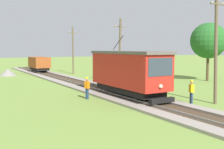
{
  "coord_description": "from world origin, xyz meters",
  "views": [
    {
      "loc": [
        -12.15,
        1.2,
        4.02
      ],
      "look_at": [
        0.39,
        23.17,
        1.64
      ],
      "focal_mm": 44.4,
      "sensor_mm": 36.0,
      "label": 1
    }
  ],
  "objects_px": {
    "utility_pole_mid": "(120,51)",
    "track_worker": "(191,91)",
    "red_tram": "(128,71)",
    "second_worker": "(87,87)",
    "freight_car": "(39,64)",
    "utility_pole_near_tram": "(216,46)",
    "tree_left_far": "(208,41)",
    "utility_pole_far": "(73,50)",
    "gravel_pile": "(8,72)"
  },
  "relations": [
    {
      "from": "utility_pole_near_tram",
      "to": "utility_pole_far",
      "type": "relative_size",
      "value": 1.09
    },
    {
      "from": "utility_pole_near_tram",
      "to": "utility_pole_far",
      "type": "bearing_deg",
      "value": 90.0
    },
    {
      "from": "gravel_pile",
      "to": "track_worker",
      "type": "bearing_deg",
      "value": -74.55
    },
    {
      "from": "red_tram",
      "to": "utility_pole_mid",
      "type": "distance_m",
      "value": 9.52
    },
    {
      "from": "freight_car",
      "to": "utility_pole_near_tram",
      "type": "bearing_deg",
      "value": -82.38
    },
    {
      "from": "utility_pole_far",
      "to": "second_worker",
      "type": "bearing_deg",
      "value": -109.01
    },
    {
      "from": "utility_pole_near_tram",
      "to": "tree_left_far",
      "type": "relative_size",
      "value": 1.13
    },
    {
      "from": "utility_pole_near_tram",
      "to": "track_worker",
      "type": "height_order",
      "value": "utility_pole_near_tram"
    },
    {
      "from": "utility_pole_mid",
      "to": "red_tram",
      "type": "bearing_deg",
      "value": -116.99
    },
    {
      "from": "red_tram",
      "to": "gravel_pile",
      "type": "relative_size",
      "value": 3.31
    },
    {
      "from": "gravel_pile",
      "to": "second_worker",
      "type": "relative_size",
      "value": 1.45
    },
    {
      "from": "utility_pole_mid",
      "to": "track_worker",
      "type": "bearing_deg",
      "value": -97.29
    },
    {
      "from": "utility_pole_near_tram",
      "to": "gravel_pile",
      "type": "distance_m",
      "value": 31.22
    },
    {
      "from": "freight_car",
      "to": "utility_pole_mid",
      "type": "relative_size",
      "value": 0.7
    },
    {
      "from": "utility_pole_near_tram",
      "to": "utility_pole_far",
      "type": "height_order",
      "value": "utility_pole_near_tram"
    },
    {
      "from": "freight_car",
      "to": "utility_pole_mid",
      "type": "height_order",
      "value": "utility_pole_mid"
    },
    {
      "from": "tree_left_far",
      "to": "red_tram",
      "type": "bearing_deg",
      "value": -160.78
    },
    {
      "from": "utility_pole_near_tram",
      "to": "track_worker",
      "type": "relative_size",
      "value": 4.57
    },
    {
      "from": "utility_pole_far",
      "to": "second_worker",
      "type": "xyz_separation_m",
      "value": [
        -7.34,
        -21.3,
        -2.84
      ]
    },
    {
      "from": "freight_car",
      "to": "utility_pole_far",
      "type": "distance_m",
      "value": 6.47
    },
    {
      "from": "red_tram",
      "to": "second_worker",
      "type": "height_order",
      "value": "red_tram"
    },
    {
      "from": "second_worker",
      "to": "utility_pole_mid",
      "type": "bearing_deg",
      "value": 24.87
    },
    {
      "from": "utility_pole_near_tram",
      "to": "utility_pole_far",
      "type": "xyz_separation_m",
      "value": [
        -0.0,
        27.56,
        -0.34
      ]
    },
    {
      "from": "utility_pole_mid",
      "to": "gravel_pile",
      "type": "distance_m",
      "value": 19.06
    },
    {
      "from": "freight_car",
      "to": "track_worker",
      "type": "relative_size",
      "value": 2.91
    },
    {
      "from": "utility_pole_near_tram",
      "to": "second_worker",
      "type": "distance_m",
      "value": 10.15
    },
    {
      "from": "utility_pole_far",
      "to": "tree_left_far",
      "type": "bearing_deg",
      "value": -57.62
    },
    {
      "from": "utility_pole_far",
      "to": "track_worker",
      "type": "distance_m",
      "value": 27.07
    },
    {
      "from": "tree_left_far",
      "to": "utility_pole_far",
      "type": "bearing_deg",
      "value": 122.38
    },
    {
      "from": "second_worker",
      "to": "tree_left_far",
      "type": "height_order",
      "value": "tree_left_far"
    },
    {
      "from": "red_tram",
      "to": "freight_car",
      "type": "distance_m",
      "value": 26.9
    },
    {
      "from": "track_worker",
      "to": "tree_left_far",
      "type": "distance_m",
      "value": 16.32
    },
    {
      "from": "utility_pole_mid",
      "to": "utility_pole_far",
      "type": "height_order",
      "value": "utility_pole_far"
    },
    {
      "from": "second_worker",
      "to": "utility_pole_near_tram",
      "type": "bearing_deg",
      "value": -59.54
    },
    {
      "from": "utility_pole_near_tram",
      "to": "second_worker",
      "type": "relative_size",
      "value": 4.57
    },
    {
      "from": "freight_car",
      "to": "second_worker",
      "type": "height_order",
      "value": "freight_car"
    },
    {
      "from": "red_tram",
      "to": "track_worker",
      "type": "bearing_deg",
      "value": -58.38
    },
    {
      "from": "utility_pole_mid",
      "to": "track_worker",
      "type": "xyz_separation_m",
      "value": [
        -1.62,
        -12.65,
        -2.8
      ]
    },
    {
      "from": "utility_pole_far",
      "to": "track_worker",
      "type": "height_order",
      "value": "utility_pole_far"
    },
    {
      "from": "utility_pole_near_tram",
      "to": "track_worker",
      "type": "bearing_deg",
      "value": 157.16
    },
    {
      "from": "gravel_pile",
      "to": "tree_left_far",
      "type": "bearing_deg",
      "value": -43.08
    },
    {
      "from": "utility_pole_mid",
      "to": "utility_pole_far",
      "type": "bearing_deg",
      "value": 90.0
    },
    {
      "from": "second_worker",
      "to": "tree_left_far",
      "type": "relative_size",
      "value": 0.25
    },
    {
      "from": "freight_car",
      "to": "utility_pole_mid",
      "type": "bearing_deg",
      "value": -77.05
    },
    {
      "from": "utility_pole_near_tram",
      "to": "utility_pole_mid",
      "type": "xyz_separation_m",
      "value": [
        -0.0,
        13.33,
        -0.39
      ]
    },
    {
      "from": "second_worker",
      "to": "track_worker",
      "type": "bearing_deg",
      "value": -63.35
    },
    {
      "from": "utility_pole_near_tram",
      "to": "gravel_pile",
      "type": "relative_size",
      "value": 3.16
    },
    {
      "from": "red_tram",
      "to": "freight_car",
      "type": "xyz_separation_m",
      "value": [
        -0.0,
        26.89,
        -0.64
      ]
    },
    {
      "from": "utility_pole_near_tram",
      "to": "tree_left_far",
      "type": "distance_m",
      "value": 15.04
    },
    {
      "from": "freight_car",
      "to": "utility_pole_far",
      "type": "relative_size",
      "value": 0.7
    }
  ]
}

